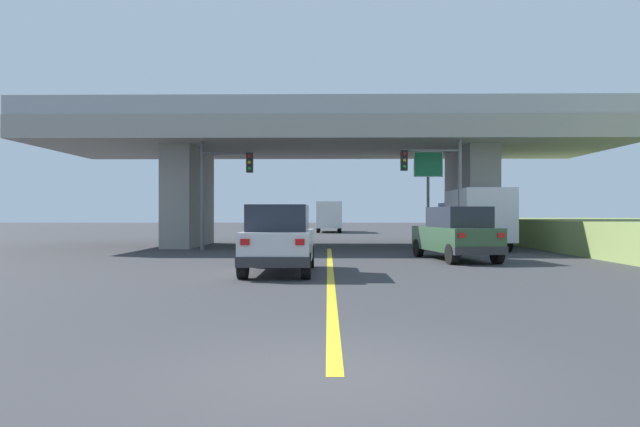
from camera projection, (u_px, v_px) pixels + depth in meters
ground at (329, 246)px, 31.09m from camera, size 160.00×160.00×0.00m
overpass_bridge at (329, 152)px, 31.09m from camera, size 30.37×10.22×7.26m
lane_divider_stripe at (330, 271)px, 17.35m from camera, size 0.20×22.47×0.01m
suv_lead at (279, 239)px, 16.83m from camera, size 1.97×4.46×2.02m
suv_crossing at (456, 233)px, 21.50m from camera, size 2.63×5.05×2.02m
box_truck at (474, 218)px, 28.42m from camera, size 2.33×6.85×2.94m
traffic_signal_nearside at (440, 178)px, 26.80m from camera, size 2.89×0.36×5.39m
traffic_signal_farside at (219, 179)px, 27.48m from camera, size 2.56×0.36×5.58m
highway_sign at (428, 176)px, 27.78m from camera, size 1.43×0.17×4.96m
semi_truck_distant at (329, 216)px, 54.45m from camera, size 2.33×7.33×2.88m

